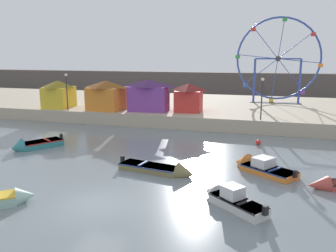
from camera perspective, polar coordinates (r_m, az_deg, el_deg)
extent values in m
plane|color=slate|center=(18.10, -11.80, -12.73)|extent=(240.00, 240.00, 0.00)
cube|color=#B7A88E|center=(45.45, 6.19, 2.98)|extent=(110.00, 22.36, 1.36)
cube|color=#564C47|center=(68.63, 9.87, 7.02)|extent=(140.00, 3.00, 4.40)
cube|color=orange|center=(22.83, 16.55, -7.26)|extent=(3.76, 3.26, 0.40)
cube|color=navy|center=(22.78, 16.57, -6.88)|extent=(3.74, 3.26, 0.08)
cone|color=orange|center=(24.07, 12.23, -6.07)|extent=(1.63, 1.76, 1.48)
cube|color=black|center=(21.81, 20.60, -7.55)|extent=(0.30, 0.31, 0.44)
cube|color=silver|center=(22.91, 15.73, -5.82)|extent=(1.57, 1.62, 0.61)
cube|color=navy|center=(22.53, 17.50, -6.95)|extent=(0.88, 1.18, 0.06)
cube|color=teal|center=(30.27, -20.37, -2.81)|extent=(2.96, 3.51, 0.51)
cube|color=#B2231E|center=(30.22, -20.40, -2.41)|extent=(2.96, 3.50, 0.08)
cone|color=teal|center=(29.63, -24.01, -3.38)|extent=(1.68, 1.50, 1.43)
cube|color=black|center=(30.81, -17.49, -1.67)|extent=(0.31, 0.30, 0.44)
cube|color=#B2231E|center=(30.34, -19.71, -2.17)|extent=(1.17, 0.81, 0.06)
cube|color=silver|center=(17.43, 11.67, -12.84)|extent=(3.11, 2.81, 0.49)
cube|color=black|center=(17.35, 11.70, -12.22)|extent=(3.10, 2.80, 0.08)
cone|color=silver|center=(18.71, 7.27, -10.94)|extent=(1.32, 1.35, 1.05)
cube|color=black|center=(16.30, 16.03, -13.47)|extent=(0.31, 0.31, 0.44)
cube|color=silver|center=(17.46, 10.81, -10.78)|extent=(1.28, 1.27, 0.62)
cube|color=black|center=(17.08, 12.67, -12.40)|extent=(0.71, 0.83, 0.06)
cone|color=#B24238|center=(21.36, 23.88, -9.08)|extent=(1.43, 1.37, 1.06)
cone|color=#93BCAD|center=(19.45, -22.76, -10.80)|extent=(1.42, 1.43, 1.06)
cube|color=olive|center=(22.56, -3.06, -7.01)|extent=(4.25, 1.98, 0.41)
cube|color=navy|center=(22.51, -3.07, -6.61)|extent=(4.21, 1.99, 0.08)
cone|color=olive|center=(21.48, 3.03, -7.97)|extent=(1.32, 1.42, 1.25)
cube|color=black|center=(23.54, -7.66, -5.50)|extent=(0.24, 0.27, 0.44)
cube|color=navy|center=(22.73, -4.20, -6.26)|extent=(0.34, 1.13, 0.06)
torus|color=#334CA8|center=(47.15, 17.97, 10.69)|extent=(10.62, 0.24, 10.62)
cylinder|color=#38383D|center=(47.15, 17.97, 10.69)|extent=(0.70, 0.50, 0.70)
cylinder|color=#334CA8|center=(47.18, 16.09, 13.25)|extent=(3.34, 0.08, 4.07)
cube|color=red|center=(47.33, 14.15, 15.44)|extent=(0.56, 0.48, 0.44)
cylinder|color=#334CA8|center=(47.17, 14.80, 11.19)|extent=(5.17, 0.08, 0.61)
cube|color=#33934C|center=(47.34, 11.62, 11.31)|extent=(0.56, 0.48, 0.44)
cylinder|color=#334CA8|center=(47.19, 15.38, 8.85)|extent=(4.07, 0.08, 3.34)
cube|color=#3356B7|center=(47.40, 12.81, 6.66)|extent=(0.56, 0.48, 0.44)
cylinder|color=#334CA8|center=(47.23, 17.46, 7.59)|extent=(0.61, 0.08, 5.17)
cube|color=yellow|center=(47.48, 16.93, 4.16)|extent=(0.56, 0.48, 0.44)
cylinder|color=#334CA8|center=(47.26, 19.82, 8.13)|extent=(3.34, 0.08, 4.07)
cube|color=purple|center=(47.54, 21.61, 5.24)|extent=(0.56, 0.48, 0.44)
cylinder|color=#334CA8|center=(47.27, 21.13, 10.16)|extent=(5.17, 0.08, 0.61)
cube|color=orange|center=(47.54, 24.22, 9.27)|extent=(0.56, 0.48, 0.44)
cylinder|color=#334CA8|center=(47.25, 20.59, 12.51)|extent=(4.07, 0.08, 3.34)
cube|color=red|center=(47.48, 23.20, 13.96)|extent=(0.56, 0.48, 0.44)
cylinder|color=#334CA8|center=(47.21, 18.50, 13.80)|extent=(0.61, 0.08, 5.17)
cube|color=#33934C|center=(47.39, 19.02, 16.55)|extent=(0.56, 0.48, 0.44)
cylinder|color=#334CA8|center=(47.28, 14.27, 7.38)|extent=(0.28, 0.28, 5.79)
cylinder|color=#334CA8|center=(47.39, 21.23, 6.97)|extent=(0.28, 0.28, 5.79)
cylinder|color=#334CA8|center=(47.15, 17.97, 10.69)|extent=(5.71, 0.18, 0.18)
cube|color=#4C4C51|center=(47.52, 17.55, 3.76)|extent=(6.51, 1.20, 0.08)
cube|color=red|center=(38.36, 3.50, 4.25)|extent=(3.08, 3.53, 2.35)
pyramid|color=maroon|center=(38.20, 3.53, 6.57)|extent=(3.38, 3.89, 0.80)
cube|color=yellow|center=(43.18, -17.84, 4.61)|extent=(3.16, 3.65, 2.48)
pyramid|color=olive|center=(43.03, -17.97, 6.75)|extent=(3.48, 4.02, 0.80)
cube|color=purple|center=(38.46, -3.29, 4.59)|extent=(4.35, 2.58, 2.77)
pyramid|color=#462156|center=(38.29, -3.32, 7.21)|extent=(4.79, 2.84, 0.80)
cube|color=orange|center=(39.94, -10.26, 4.55)|extent=(3.96, 3.59, 2.59)
pyramid|color=brown|center=(39.78, -10.35, 6.94)|extent=(4.36, 3.95, 0.80)
cylinder|color=#2D2D33|center=(40.32, -16.60, 5.24)|extent=(0.12, 0.12, 3.88)
sphere|color=#F2EACC|center=(40.17, -16.77, 8.19)|extent=(0.32, 0.32, 0.32)
cylinder|color=#2D2D33|center=(34.25, 15.44, 4.17)|extent=(0.12, 0.12, 3.75)
sphere|color=#F2EACC|center=(34.06, 15.62, 7.54)|extent=(0.32, 0.32, 0.32)
sphere|color=red|center=(30.02, 14.92, -2.65)|extent=(0.44, 0.44, 0.44)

